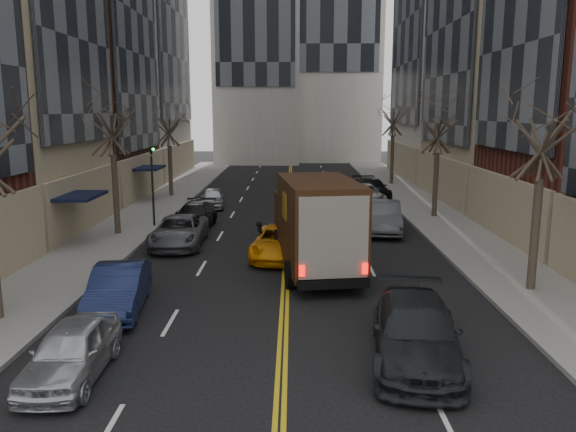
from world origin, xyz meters
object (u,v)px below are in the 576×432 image
ups_truck (316,226)px  pedestrian (260,238)px  taxi (280,242)px  observer_sedan (416,332)px

ups_truck → pedestrian: size_ratio=4.73×
ups_truck → taxi: size_ratio=1.47×
pedestrian → observer_sedan: bearing=-147.0°
ups_truck → taxi: ups_truck is taller
ups_truck → pedestrian: (-2.39, 2.77, -1.16)m
observer_sedan → taxi: bearing=117.9°
ups_truck → taxi: bearing=114.2°
ups_truck → taxi: (-1.50, 2.39, -1.24)m
observer_sedan → taxi: size_ratio=1.14×
ups_truck → observer_sedan: size_ratio=1.29×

